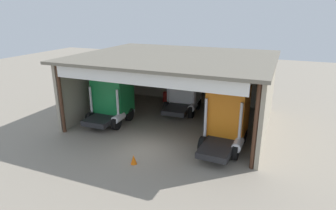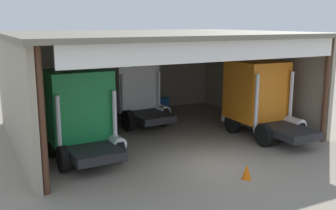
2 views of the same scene
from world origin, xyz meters
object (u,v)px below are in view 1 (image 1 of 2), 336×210
truck_green_center_right_bay (112,98)px  truck_orange_center_bay (227,116)px  oil_drum (166,97)px  traffic_cone (134,159)px  tool_cart (216,104)px  truck_white_yard_outside (184,91)px

truck_green_center_right_bay → truck_orange_center_bay: size_ratio=0.81×
truck_orange_center_bay → oil_drum: (-7.17, 7.02, -1.49)m
traffic_cone → oil_drum: bearing=103.9°
oil_drum → traffic_cone: bearing=-76.1°
oil_drum → truck_green_center_right_bay: bearing=-106.4°
tool_cart → truck_white_yard_outside: bearing=-149.9°
traffic_cone → tool_cart: bearing=79.6°
oil_drum → tool_cart: 4.92m
truck_green_center_right_bay → traffic_cone: (4.72, -5.22, -1.68)m
oil_drum → traffic_cone: (2.86, -11.53, -0.19)m
truck_white_yard_outside → tool_cart: bearing=26.7°
truck_green_center_right_bay → truck_orange_center_bay: truck_orange_center_bay is taller
truck_orange_center_bay → truck_green_center_right_bay: bearing=177.2°
truck_orange_center_bay → traffic_cone: size_ratio=9.40×
oil_drum → truck_orange_center_bay: bearing=-44.4°
truck_green_center_right_bay → traffic_cone: 7.24m
truck_green_center_right_bay → oil_drum: (1.86, 6.31, -1.49)m
truck_green_center_right_bay → oil_drum: bearing=71.9°
truck_white_yard_outside → traffic_cone: bearing=-91.0°
oil_drum → traffic_cone: size_ratio=1.69×
truck_white_yard_outside → truck_orange_center_bay: truck_orange_center_bay is taller
truck_white_yard_outside → oil_drum: 3.31m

